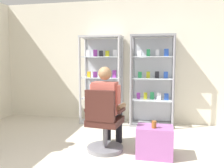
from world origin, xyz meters
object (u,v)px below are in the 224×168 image
at_px(office_chair, 104,126).
at_px(display_cabinet_right, 152,80).
at_px(seated_shopkeeper, 107,104).
at_px(tea_glass, 154,124).
at_px(storage_crate, 155,142).
at_px(display_cabinet_left, 102,79).

bearing_deg(office_chair, display_cabinet_right, 68.98).
relative_size(seated_shopkeeper, tea_glass, 12.75).
bearing_deg(seated_shopkeeper, office_chair, -96.66).
bearing_deg(seated_shopkeeper, storage_crate, -14.10).
bearing_deg(office_chair, seated_shopkeeper, 83.34).
xyz_separation_m(storage_crate, tea_glass, (-0.01, -0.07, 0.27)).
distance_m(office_chair, tea_glass, 0.76).
bearing_deg(display_cabinet_right, tea_glass, -86.72).
distance_m(office_chair, seated_shopkeeper, 0.36).
bearing_deg(storage_crate, office_chair, 178.23).
distance_m(display_cabinet_left, office_chair, 1.83).
height_order(display_cabinet_left, tea_glass, display_cabinet_left).
bearing_deg(seated_shopkeeper, tea_glass, -19.31).
xyz_separation_m(display_cabinet_right, office_chair, (-0.65, -1.68, -0.57)).
distance_m(display_cabinet_right, office_chair, 1.89).
bearing_deg(tea_glass, office_chair, 172.91).
xyz_separation_m(display_cabinet_left, display_cabinet_right, (1.10, 0.00, -0.00)).
relative_size(display_cabinet_right, storage_crate, 3.70).
bearing_deg(display_cabinet_left, display_cabinet_right, 0.05).
xyz_separation_m(display_cabinet_right, tea_glass, (0.10, -1.77, -0.47)).
relative_size(storage_crate, tea_glass, 5.08).
relative_size(display_cabinet_left, display_cabinet_right, 1.00).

